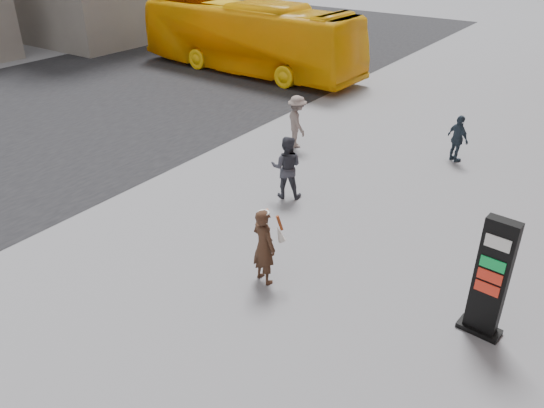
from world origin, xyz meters
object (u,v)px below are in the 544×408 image
Objects in this scene: bus at (248,37)px; info_pylon at (491,279)px; pedestrian_a at (286,167)px; pedestrian_c at (458,139)px; pedestrian_b at (297,122)px; woman at (264,245)px.

info_pylon is at bearing -127.19° from bus.
pedestrian_a is 5.97m from pedestrian_c.
pedestrian_a is at bearing 157.05° from pedestrian_b.
bus reaches higher than pedestrian_c.
woman is 17.50m from bus.
info_pylon is at bearing 144.02° from pedestrian_c.
woman is 0.97× the size of pedestrian_a.
woman reaches higher than pedestrian_c.
pedestrian_c is (-3.00, 7.59, -0.45)m from info_pylon.
pedestrian_c is at bearing -147.85° from pedestrian_a.
pedestrian_a is at bearing -47.86° from woman.
woman is at bearing -161.36° from info_pylon.
info_pylon is 9.65m from pedestrian_b.
bus is (-10.90, 13.67, 0.80)m from woman.
pedestrian_a is 1.17× the size of pedestrian_c.
pedestrian_b is 5.15m from pedestrian_c.
woman is 7.61m from pedestrian_b.
bus reaches higher than woman.
pedestrian_b is at bearing 54.07° from pedestrian_c.
bus is at bearing 9.93° from pedestrian_c.
pedestrian_c is at bearing -83.21° from woman.
pedestrian_c is (12.14, -5.03, -0.93)m from bus.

